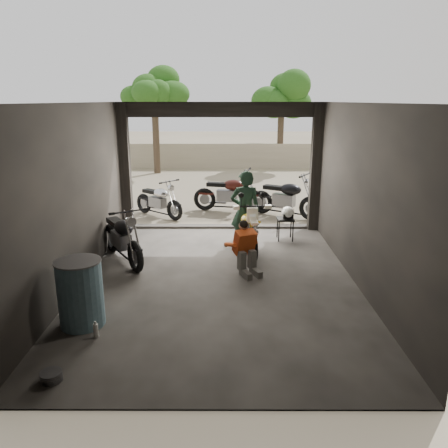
{
  "coord_description": "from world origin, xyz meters",
  "views": [
    {
      "loc": [
        0.12,
        -7.48,
        3.24
      ],
      "look_at": [
        0.1,
        0.6,
        0.94
      ],
      "focal_mm": 35.0,
      "sensor_mm": 36.0,
      "label": 1
    }
  ],
  "objects_px": {
    "outside_bike_c": "(286,195)",
    "stool": "(285,221)",
    "sign_post": "(336,167)",
    "oil_drum": "(81,294)",
    "rider": "(245,211)",
    "outside_bike_b": "(229,191)",
    "outside_bike_a": "(158,198)",
    "helmet": "(288,212)",
    "left_bike": "(122,233)",
    "mechanic": "(247,250)",
    "main_bike": "(247,226)"
  },
  "relations": [
    {
      "from": "stool",
      "to": "outside_bike_c",
      "type": "bearing_deg",
      "value": 82.19
    },
    {
      "from": "left_bike",
      "to": "outside_bike_a",
      "type": "height_order",
      "value": "left_bike"
    },
    {
      "from": "left_bike",
      "to": "outside_bike_b",
      "type": "relative_size",
      "value": 0.94
    },
    {
      "from": "sign_post",
      "to": "left_bike",
      "type": "bearing_deg",
      "value": -168.88
    },
    {
      "from": "stool",
      "to": "sign_post",
      "type": "bearing_deg",
      "value": 31.9
    },
    {
      "from": "oil_drum",
      "to": "sign_post",
      "type": "xyz_separation_m",
      "value": [
        4.87,
        4.94,
        1.13
      ]
    },
    {
      "from": "sign_post",
      "to": "main_bike",
      "type": "bearing_deg",
      "value": -157.4
    },
    {
      "from": "outside_bike_c",
      "to": "rider",
      "type": "relative_size",
      "value": 1.07
    },
    {
      "from": "rider",
      "to": "mechanic",
      "type": "xyz_separation_m",
      "value": [
        -0.02,
        -1.48,
        -0.39
      ]
    },
    {
      "from": "left_bike",
      "to": "mechanic",
      "type": "relative_size",
      "value": 1.77
    },
    {
      "from": "outside_bike_b",
      "to": "left_bike",
      "type": "bearing_deg",
      "value": 163.5
    },
    {
      "from": "outside_bike_a",
      "to": "rider",
      "type": "relative_size",
      "value": 0.91
    },
    {
      "from": "outside_bike_b",
      "to": "oil_drum",
      "type": "distance_m",
      "value": 7.26
    },
    {
      "from": "outside_bike_a",
      "to": "mechanic",
      "type": "bearing_deg",
      "value": -112.01
    },
    {
      "from": "mechanic",
      "to": "helmet",
      "type": "bearing_deg",
      "value": 38.93
    },
    {
      "from": "left_bike",
      "to": "mechanic",
      "type": "bearing_deg",
      "value": -48.16
    },
    {
      "from": "main_bike",
      "to": "left_bike",
      "type": "distance_m",
      "value": 2.67
    },
    {
      "from": "outside_bike_a",
      "to": "helmet",
      "type": "xyz_separation_m",
      "value": [
        3.38,
        -2.21,
        0.14
      ]
    },
    {
      "from": "outside_bike_b",
      "to": "oil_drum",
      "type": "bearing_deg",
      "value": 173.53
    },
    {
      "from": "stool",
      "to": "oil_drum",
      "type": "relative_size",
      "value": 0.54
    },
    {
      "from": "outside_bike_a",
      "to": "main_bike",
      "type": "bearing_deg",
      "value": -101.95
    },
    {
      "from": "outside_bike_a",
      "to": "outside_bike_c",
      "type": "bearing_deg",
      "value": -50.56
    },
    {
      "from": "rider",
      "to": "oil_drum",
      "type": "bearing_deg",
      "value": 53.29
    },
    {
      "from": "left_bike",
      "to": "rider",
      "type": "bearing_deg",
      "value": -15.79
    },
    {
      "from": "oil_drum",
      "to": "rider",
      "type": "bearing_deg",
      "value": 53.49
    },
    {
      "from": "outside_bike_a",
      "to": "stool",
      "type": "distance_m",
      "value": 3.99
    },
    {
      "from": "main_bike",
      "to": "oil_drum",
      "type": "distance_m",
      "value": 4.19
    },
    {
      "from": "outside_bike_b",
      "to": "mechanic",
      "type": "bearing_deg",
      "value": -165.04
    },
    {
      "from": "outside_bike_c",
      "to": "helmet",
      "type": "bearing_deg",
      "value": -154.92
    },
    {
      "from": "oil_drum",
      "to": "mechanic",
      "type": "bearing_deg",
      "value": 37.94
    },
    {
      "from": "left_bike",
      "to": "outside_bike_a",
      "type": "bearing_deg",
      "value": 54.06
    },
    {
      "from": "helmet",
      "to": "left_bike",
      "type": "bearing_deg",
      "value": -152.93
    },
    {
      "from": "outside_bike_a",
      "to": "mechanic",
      "type": "height_order",
      "value": "outside_bike_a"
    },
    {
      "from": "left_bike",
      "to": "oil_drum",
      "type": "relative_size",
      "value": 1.76
    },
    {
      "from": "sign_post",
      "to": "helmet",
      "type": "bearing_deg",
      "value": -160.19
    },
    {
      "from": "helmet",
      "to": "sign_post",
      "type": "bearing_deg",
      "value": 39.17
    },
    {
      "from": "oil_drum",
      "to": "outside_bike_b",
      "type": "bearing_deg",
      "value": 71.99
    },
    {
      "from": "mechanic",
      "to": "helmet",
      "type": "distance_m",
      "value": 2.38
    },
    {
      "from": "left_bike",
      "to": "helmet",
      "type": "xyz_separation_m",
      "value": [
        3.6,
        1.41,
        0.09
      ]
    },
    {
      "from": "outside_bike_a",
      "to": "oil_drum",
      "type": "bearing_deg",
      "value": -142.18
    },
    {
      "from": "rider",
      "to": "sign_post",
      "type": "relative_size",
      "value": 0.74
    },
    {
      "from": "outside_bike_b",
      "to": "rider",
      "type": "relative_size",
      "value": 1.07
    },
    {
      "from": "outside_bike_a",
      "to": "outside_bike_b",
      "type": "distance_m",
      "value": 2.12
    },
    {
      "from": "mechanic",
      "to": "outside_bike_c",
      "type": "bearing_deg",
      "value": 48.63
    },
    {
      "from": "oil_drum",
      "to": "stool",
      "type": "bearing_deg",
      "value": 49.22
    },
    {
      "from": "main_bike",
      "to": "sign_post",
      "type": "distance_m",
      "value": 2.99
    },
    {
      "from": "outside_bike_c",
      "to": "stool",
      "type": "xyz_separation_m",
      "value": [
        -0.3,
        -2.17,
        -0.18
      ]
    },
    {
      "from": "outside_bike_c",
      "to": "outside_bike_a",
      "type": "bearing_deg",
      "value": 121.2
    },
    {
      "from": "stool",
      "to": "rider",
      "type": "bearing_deg",
      "value": -146.43
    },
    {
      "from": "oil_drum",
      "to": "helmet",
      "type": "bearing_deg",
      "value": 48.7
    }
  ]
}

